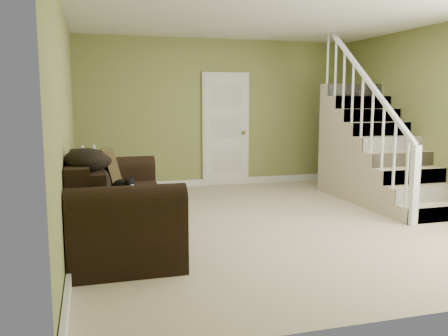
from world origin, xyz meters
TOP-DOWN VIEW (x-y plane):
  - floor at (0.00, 0.00)m, footprint 5.00×5.50m
  - ceiling at (0.00, 0.00)m, footprint 5.00×5.50m
  - wall_back at (0.00, 2.75)m, footprint 5.00×0.04m
  - wall_front at (0.00, -2.75)m, footprint 5.00×0.04m
  - wall_left at (-2.50, 0.00)m, footprint 0.04×5.50m
  - wall_right at (2.50, 0.00)m, footprint 0.04×5.50m
  - baseboard_back at (0.00, 2.72)m, footprint 5.00×0.04m
  - baseboard_left at (-2.47, 0.00)m, footprint 0.04×5.50m
  - baseboard_right at (2.47, 0.00)m, footprint 0.04×5.50m
  - door at (0.10, 2.71)m, footprint 0.86×0.12m
  - staircase at (1.99, 0.97)m, footprint 1.00×2.51m
  - sofa at (-2.02, -0.31)m, footprint 1.03×2.40m
  - side_table at (-2.28, 1.91)m, footprint 0.67×0.67m
  - cat at (-1.93, -0.34)m, footprint 0.32×0.49m
  - banana at (-1.86, -0.97)m, footprint 0.12×0.17m
  - throw_pillow at (-2.02, 0.47)m, footprint 0.27×0.49m
  - throw_blanket at (-2.30, -0.82)m, footprint 0.52×0.61m

SIDE VIEW (x-z plane):
  - floor at x=0.00m, z-range -0.01..0.01m
  - baseboard_back at x=0.00m, z-range 0.00..0.12m
  - baseboard_left at x=-2.47m, z-range 0.00..0.12m
  - baseboard_right at x=2.47m, z-range 0.00..0.12m
  - side_table at x=-2.28m, z-range -0.11..0.76m
  - sofa at x=-2.02m, z-range -0.11..0.83m
  - banana at x=-1.86m, z-range 0.51..0.56m
  - cat at x=-1.93m, z-range 0.48..0.73m
  - staircase at x=1.99m, z-range -0.77..2.05m
  - throw_pillow at x=-2.02m, z-range 0.48..0.96m
  - throw_blanket at x=-2.30m, z-range 0.87..1.09m
  - door at x=0.10m, z-range 0.00..2.02m
  - wall_back at x=0.00m, z-range 0.00..2.60m
  - wall_front at x=0.00m, z-range 0.00..2.60m
  - wall_left at x=-2.50m, z-range 0.00..2.60m
  - wall_right at x=2.50m, z-range 0.00..2.60m
  - ceiling at x=0.00m, z-range 2.60..2.60m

